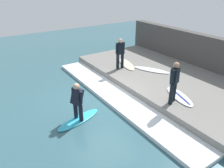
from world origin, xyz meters
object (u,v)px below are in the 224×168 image
surfer_riding (77,100)px  surfboard_waiting_near (127,64)px  surfboard_riding (79,120)px  surfer_waiting_far (174,81)px  surfer_waiting_near (120,52)px  surfboard_waiting_far (179,96)px  surfboard_spare (151,70)px

surfer_riding → surfboard_waiting_near: surfer_riding is taller
surfboard_riding → surfer_riding: size_ratio=1.34×
surfer_riding → surfer_waiting_far: 3.44m
surfer_waiting_near → surfer_waiting_far: surfer_waiting_far is taller
surfer_waiting_near → surfer_waiting_far: 3.80m
surfer_waiting_far → surfboard_waiting_far: size_ratio=0.91×
surfer_waiting_near → surfboard_spare: size_ratio=0.81×
surfer_riding → surfer_waiting_near: (3.49, 2.43, 0.42)m
surfer_riding → surfboard_waiting_near: 4.91m
surfer_waiting_near → surfboard_spare: 1.78m
surfboard_waiting_near → surfer_waiting_far: 4.23m
surfboard_riding → surfer_waiting_near: 4.42m
surfer_waiting_near → surfboard_waiting_near: surfer_waiting_near is taller
surfer_waiting_near → surfboard_spare: (1.15, -1.08, -0.83)m
surfer_waiting_far → surfboard_waiting_far: (0.55, 0.11, -0.85)m
surfer_waiting_far → surfboard_riding: bearing=156.5°
surfer_riding → surfer_waiting_near: size_ratio=0.90×
surfer_riding → surfboard_waiting_far: surfer_riding is taller
surfer_waiting_near → surfer_waiting_far: bearing=-95.5°
surfer_waiting_near → surfboard_waiting_far: 3.77m
surfboard_riding → surfboard_spare: surfboard_spare is taller
surfboard_riding → surfboard_waiting_near: 4.91m
surfboard_waiting_near → surfboard_spare: bearing=-67.9°
surfer_riding → surfboard_waiting_far: (3.68, -1.25, -0.41)m
surfboard_waiting_near → surfer_waiting_far: surfer_waiting_far is taller
surfer_waiting_far → surfboard_spare: size_ratio=0.83×
surfboard_waiting_near → surfer_waiting_far: bearing=-103.6°
surfer_waiting_near → surfboard_waiting_near: bearing=21.8°
surfboard_waiting_far → surfboard_spare: surfboard_waiting_far is taller
surfer_riding → surfboard_spare: surfer_riding is taller
surfer_riding → surfboard_waiting_near: size_ratio=0.72×
surfboard_riding → surfer_waiting_far: surfer_waiting_far is taller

